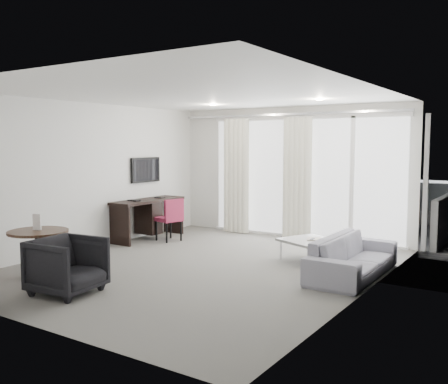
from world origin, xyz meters
The scene contains 27 objects.
floor centered at (0.00, 0.00, 0.00)m, with size 5.00×6.00×0.00m, color #63615B.
ceiling centered at (0.00, 0.00, 2.60)m, with size 5.00×6.00×0.00m, color white.
wall_left centered at (-2.50, 0.00, 1.30)m, with size 0.00×6.00×2.60m, color silver.
wall_right centered at (2.50, 0.00, 1.30)m, with size 0.00×6.00×2.60m, color silver.
wall_front centered at (0.00, -3.00, 1.30)m, with size 5.00×0.00×2.60m, color silver.
window_panel centered at (0.30, 2.98, 1.20)m, with size 4.00×0.02×2.38m, color white, non-canonical shape.
window_frame centered at (0.30, 2.97, 1.20)m, with size 4.10×0.06×2.44m, color white, non-canonical shape.
curtain_left centered at (-1.15, 2.82, 1.20)m, with size 0.60×0.20×2.38m, color silver, non-canonical shape.
curtain_right centered at (0.25, 2.82, 1.20)m, with size 0.60×0.20×2.38m, color silver, non-canonical shape.
curtain_track centered at (0.00, 2.82, 2.45)m, with size 4.80×0.04×0.04m, color #B2B2B7, non-canonical shape.
downlight_a centered at (-0.90, 1.60, 2.59)m, with size 0.12×0.12×0.02m, color #FFE0B2.
downlight_b centered at (1.20, 1.60, 2.59)m, with size 0.12×0.12×0.02m, color #FFE0B2.
desk centered at (-2.22, 1.25, 0.39)m, with size 0.52×1.66×0.78m, color black, non-canonical shape.
tv centered at (-2.46, 1.45, 1.35)m, with size 0.05×0.80×0.50m, color black, non-canonical shape.
desk_chair centered at (-1.75, 1.31, 0.41)m, with size 0.45×0.42×0.83m, color maroon, non-canonical shape.
round_table centered at (-1.59, -1.74, 0.33)m, with size 0.83×0.83×0.66m, color #352217, non-canonical shape.
menu_card centered at (-1.63, -1.72, 0.72)m, with size 0.12×0.02×0.23m, color white, non-canonical shape.
tub_armchair centered at (-0.61, -2.05, 0.36)m, with size 0.76×0.78×0.71m, color black.
coffee_table centered at (1.22, 1.23, 0.18)m, with size 0.78×0.78×0.35m, color gray, non-canonical shape.
remote centered at (1.27, 1.22, 0.36)m, with size 0.05×0.17×0.02m, color black, non-canonical shape.
magazine centered at (1.28, 1.28, 0.36)m, with size 0.22×0.29×0.02m, color gray, non-canonical shape.
sofa centered at (2.10, 0.73, 0.28)m, with size 1.93×0.75×0.56m, color gray.
terrace_slab centered at (0.30, 4.50, -0.06)m, with size 5.60×3.00×0.12m, color #4D4D50.
rattan_chair_a centered at (1.17, 4.53, 0.44)m, with size 0.61×0.61×0.89m, color brown, non-canonical shape.
rattan_chair_b centered at (1.93, 4.32, 0.42)m, with size 0.57×0.57×0.84m, color brown, non-canonical shape.
rattan_table centered at (1.74, 3.72, 0.22)m, with size 0.45×0.45×0.45m, color brown, non-canonical shape.
balustrade centered at (0.30, 5.95, 0.50)m, with size 5.50×0.06×1.05m, color #B2B2B7, non-canonical shape.
Camera 1 is at (4.39, -6.08, 1.87)m, focal length 40.00 mm.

